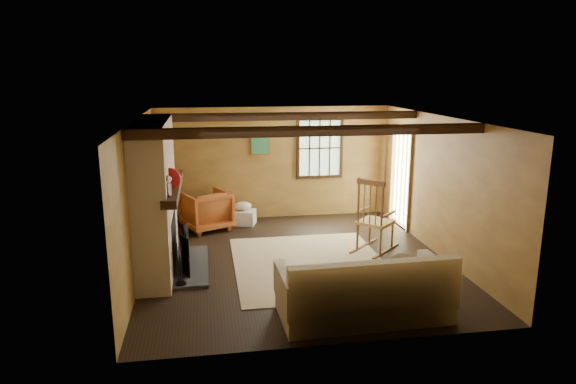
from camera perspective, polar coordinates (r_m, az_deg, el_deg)
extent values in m
plane|color=black|center=(8.75, 0.92, -7.67)|extent=(5.50, 5.50, 0.00)
cube|color=#A9813B|center=(11.06, -1.58, 3.24)|extent=(5.00, 0.02, 2.40)
cube|color=#A9813B|center=(5.81, 5.77, -6.14)|extent=(5.00, 0.02, 2.40)
cube|color=#A9813B|center=(8.33, -16.23, -0.63)|extent=(0.02, 5.50, 2.40)
cube|color=#A9813B|center=(9.16, 16.53, 0.59)|extent=(0.02, 5.50, 2.40)
cube|color=silver|center=(8.20, 0.98, 8.20)|extent=(5.00, 5.50, 0.02)
cube|color=#311C10|center=(7.04, 2.72, 6.77)|extent=(5.00, 0.12, 0.14)
cube|color=#311C10|center=(9.39, -0.34, 8.41)|extent=(5.00, 0.12, 0.14)
cube|color=#311C10|center=(11.15, 3.55, 4.87)|extent=(1.02, 0.06, 1.32)
cube|color=#B2D09F|center=(11.18, 3.52, 4.89)|extent=(0.90, 0.01, 1.20)
cube|color=#311C10|center=(11.16, 3.54, 4.87)|extent=(0.90, 0.03, 0.02)
cube|color=brown|center=(10.71, 12.42, 1.51)|extent=(0.06, 1.00, 2.06)
cube|color=#B2D09F|center=(10.72, 12.56, 1.52)|extent=(0.01, 0.80, 1.85)
cube|color=brown|center=(10.93, -3.13, 5.23)|extent=(0.42, 0.03, 0.42)
cube|color=#2A7F6D|center=(10.91, -3.13, 5.22)|extent=(0.36, 0.01, 0.36)
cube|color=#AA4C42|center=(8.31, -14.52, -0.56)|extent=(0.50, 2.20, 2.40)
cube|color=black|center=(8.50, -13.76, -5.46)|extent=(0.38, 1.00, 0.85)
cube|color=#343438|center=(8.62, -10.73, -8.05)|extent=(0.55, 1.80, 0.05)
cube|color=#311C10|center=(8.25, -12.64, 0.52)|extent=(0.22, 2.30, 0.12)
cube|color=black|center=(8.10, -11.39, -6.96)|extent=(0.14, 0.29, 0.62)
cube|color=black|center=(8.40, -11.32, -6.21)|extent=(0.05, 0.31, 0.62)
cube|color=black|center=(8.70, -11.25, -5.52)|extent=(0.08, 0.31, 0.62)
cylinder|color=black|center=(7.88, -11.82, -9.93)|extent=(0.16, 0.16, 0.02)
cylinder|color=black|center=(7.73, -12.16, -7.87)|extent=(0.01, 0.01, 0.65)
cylinder|color=black|center=(7.76, -11.93, -7.79)|extent=(0.01, 0.01, 0.65)
cylinder|color=black|center=(7.79, -11.70, -7.70)|extent=(0.01, 0.01, 0.65)
cylinder|color=white|center=(7.37, -13.14, 0.24)|extent=(0.09, 0.09, 0.19)
sphere|color=white|center=(7.34, -13.21, 1.38)|extent=(0.11, 0.11, 0.11)
cylinder|color=#B11415|center=(7.83, -12.95, 1.48)|extent=(0.32, 0.12, 0.32)
cube|color=black|center=(8.37, -12.70, 1.51)|extent=(0.24, 0.19, 0.11)
cylinder|color=#311C10|center=(8.76, -12.56, 2.00)|extent=(0.08, 0.08, 0.10)
cylinder|color=#311C10|center=(8.73, -12.57, 1.91)|extent=(0.08, 0.08, 0.09)
cube|color=tan|center=(8.60, 2.48, -8.03)|extent=(2.50, 3.00, 0.01)
cube|color=tan|center=(9.26, 9.69, -3.32)|extent=(0.75, 0.76, 0.06)
cube|color=brown|center=(8.87, 9.21, 1.05)|extent=(0.40, 0.42, 0.09)
cylinder|color=brown|center=(9.43, 11.50, -4.68)|extent=(0.04, 0.04, 0.50)
cylinder|color=brown|center=(9.62, 9.06, -4.21)|extent=(0.04, 0.04, 0.50)
cylinder|color=brown|center=(9.04, 10.25, -5.41)|extent=(0.04, 0.04, 0.50)
cylinder|color=brown|center=(9.24, 7.73, -4.91)|extent=(0.04, 0.04, 0.50)
cylinder|color=brown|center=(8.86, 10.42, -1.44)|extent=(0.04, 0.04, 0.85)
cylinder|color=brown|center=(9.06, 7.85, -1.01)|extent=(0.04, 0.04, 0.85)
cylinder|color=brown|center=(8.91, 9.76, -1.47)|extent=(0.02, 0.02, 0.70)
cylinder|color=brown|center=(8.96, 9.12, -1.36)|extent=(0.02, 0.02, 0.70)
cylinder|color=brown|center=(9.01, 8.48, -1.26)|extent=(0.02, 0.02, 0.70)
cube|color=brown|center=(9.10, 11.14, -2.41)|extent=(0.38, 0.36, 0.03)
cube|color=brown|center=(9.32, 8.38, -1.93)|extent=(0.38, 0.36, 0.03)
cube|color=brown|center=(9.31, 10.82, -6.47)|extent=(0.73, 0.70, 0.03)
cube|color=brown|center=(9.51, 8.36, -5.96)|extent=(0.73, 0.70, 0.03)
cube|color=beige|center=(6.90, 8.35, -11.60)|extent=(2.20, 1.04, 0.48)
cube|color=beige|center=(6.40, 9.68, -10.18)|extent=(2.17, 0.23, 0.60)
cube|color=beige|center=(6.56, -0.26, -10.72)|extent=(0.18, 0.98, 0.43)
cube|color=beige|center=(7.20, 16.27, -9.04)|extent=(0.18, 0.98, 0.43)
ellipsoid|color=beige|center=(7.04, 12.37, -8.09)|extent=(0.39, 0.15, 0.39)
cylinder|color=brown|center=(10.94, -12.78, -3.38)|extent=(0.36, 0.11, 0.11)
cylinder|color=brown|center=(10.93, -12.16, -3.36)|extent=(0.36, 0.11, 0.11)
cylinder|color=brown|center=(10.92, -11.55, -3.34)|extent=(0.36, 0.11, 0.11)
cylinder|color=brown|center=(10.91, -12.81, -2.83)|extent=(0.36, 0.11, 0.11)
cylinder|color=brown|center=(10.90, -12.19, -2.81)|extent=(0.36, 0.11, 0.11)
cylinder|color=brown|center=(10.89, -11.58, -2.79)|extent=(0.36, 0.11, 0.11)
cube|color=silver|center=(10.77, -5.02, -2.81)|extent=(0.59, 0.51, 0.30)
ellipsoid|color=beige|center=(10.71, -5.04, -1.57)|extent=(0.39, 0.33, 0.18)
imported|color=#BF6026|center=(10.46, -9.09, -2.02)|extent=(1.13, 1.15, 0.79)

